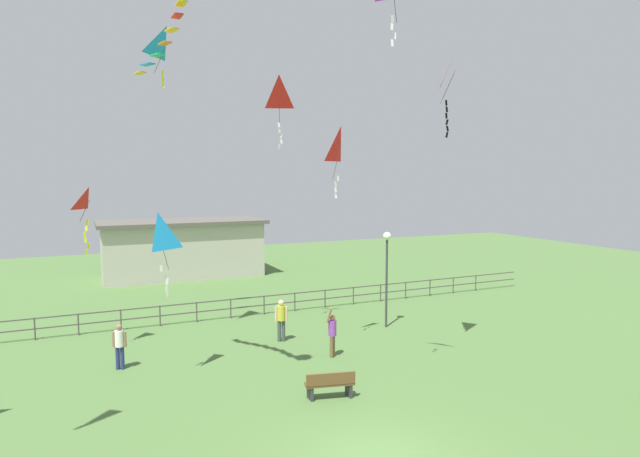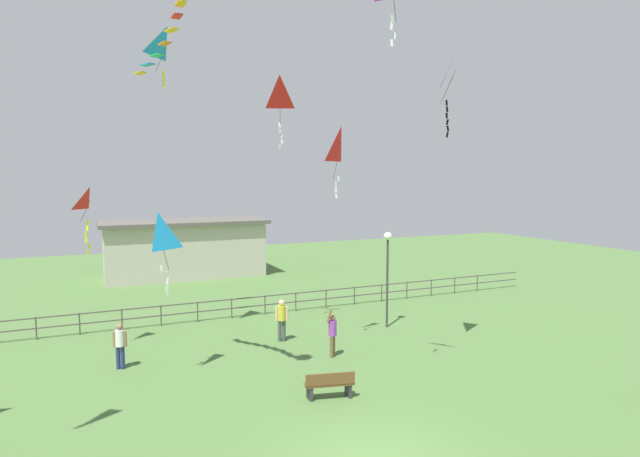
% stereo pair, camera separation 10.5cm
% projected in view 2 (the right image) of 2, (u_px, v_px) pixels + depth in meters
% --- Properties ---
extents(lamppost, '(0.36, 0.36, 4.30)m').
position_uv_depth(lamppost, '(388.00, 258.00, 23.27)').
color(lamppost, '#38383D').
rests_on(lamppost, ground_plane).
extents(park_bench, '(1.55, 0.74, 0.85)m').
position_uv_depth(park_bench, '(330.00, 384.00, 15.83)').
color(park_bench, brown).
rests_on(park_bench, ground_plane).
extents(person_0, '(0.46, 0.30, 1.62)m').
position_uv_depth(person_0, '(120.00, 343.00, 18.31)').
color(person_0, navy).
rests_on(person_0, ground_plane).
extents(person_1, '(0.49, 0.40, 1.90)m').
position_uv_depth(person_1, '(333.00, 332.00, 19.54)').
color(person_1, brown).
rests_on(person_1, ground_plane).
extents(person_3, '(0.50, 0.32, 1.73)m').
position_uv_depth(person_3, '(282.00, 317.00, 21.43)').
color(person_3, '#3F4C47').
rests_on(person_3, ground_plane).
extents(kite_0, '(1.05, 0.94, 2.78)m').
position_uv_depth(kite_0, '(159.00, 234.00, 17.13)').
color(kite_0, '#198CD1').
extents(kite_2, '(1.05, 1.07, 2.90)m').
position_uv_depth(kite_2, '(280.00, 95.00, 21.25)').
color(kite_2, red).
extents(kite_3, '(0.83, 0.72, 2.71)m').
position_uv_depth(kite_3, '(341.00, 147.00, 19.73)').
color(kite_3, red).
extents(kite_4, '(1.19, 1.30, 2.19)m').
position_uv_depth(kite_4, '(168.00, 44.00, 19.71)').
color(kite_4, '#198CD1').
extents(kite_5, '(1.01, 1.18, 2.91)m').
position_uv_depth(kite_5, '(455.00, 73.00, 18.31)').
color(kite_5, '#B22DB2').
extents(kite_7, '(0.80, 0.84, 2.46)m').
position_uv_depth(kite_7, '(90.00, 204.00, 19.31)').
color(kite_7, red).
extents(waterfront_railing, '(36.05, 0.06, 0.95)m').
position_uv_depth(waterfront_railing, '(220.00, 306.00, 24.79)').
color(waterfront_railing, '#4C4742').
rests_on(waterfront_railing, ground_plane).
extents(pavilion_building, '(10.85, 4.89, 3.84)m').
position_uv_depth(pavilion_building, '(184.00, 248.00, 35.74)').
color(pavilion_building, '#B7B2A3').
rests_on(pavilion_building, ground_plane).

